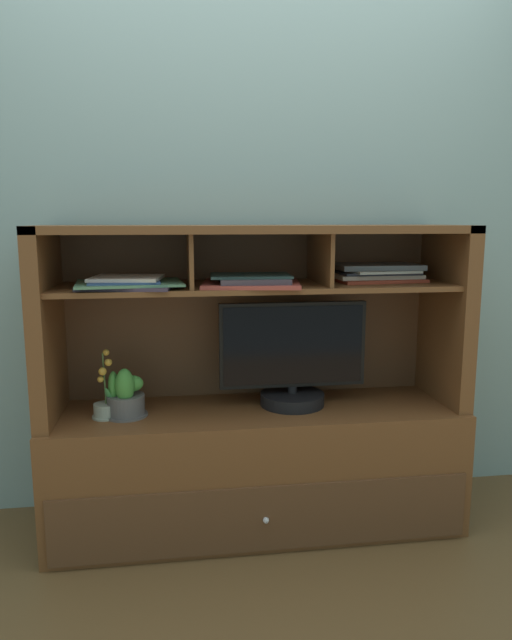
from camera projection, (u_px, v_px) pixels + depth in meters
The scene contains 9 objects.
floor_plane at pixel (256, 523), 2.45m from camera, with size 6.00×6.00×0.02m, color brown.
back_wall at pixel (247, 190), 2.48m from camera, with size 6.00×0.02×2.80m, color #7D9B9B.
media_console at pixel (256, 434), 2.39m from camera, with size 1.67×0.52×1.25m.
tv_monitor at pixel (293, 363), 2.36m from camera, with size 0.61×0.27×0.43m.
potted_orchid at pixel (106, 405), 2.23m from camera, with size 0.11×0.11×0.27m.
potted_fern at pixel (125, 397), 2.24m from camera, with size 0.17×0.17×0.20m.
magazine_stack_left at pixel (252, 281), 2.21m from camera, with size 0.41×0.35×0.04m.
magazine_stack_centre at pixel (376, 273), 2.40m from camera, with size 0.38×0.29×0.07m.
magazine_stack_right at pixel (128, 283), 2.15m from camera, with size 0.41×0.32×0.04m.
Camera 1 is at (-0.32, -2.24, 1.27)m, focal length 32.19 mm.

